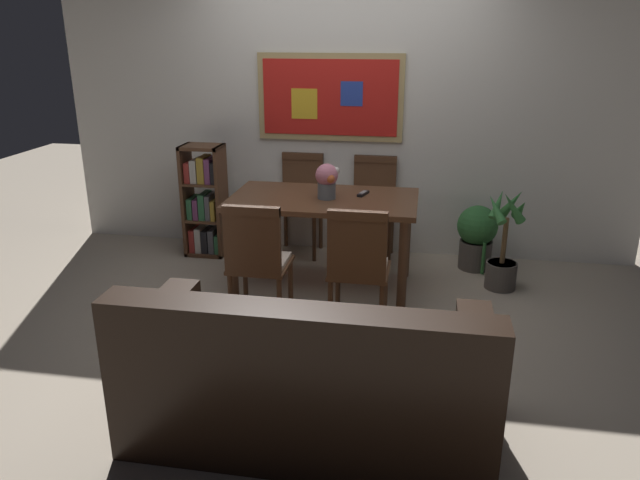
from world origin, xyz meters
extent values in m
plane|color=tan|center=(0.00, 0.00, 0.00)|extent=(12.00, 12.00, 0.00)
cube|color=silver|center=(0.00, 1.47, 1.30)|extent=(5.20, 0.10, 2.60)
cube|color=tan|center=(-0.13, 1.40, 1.41)|extent=(1.29, 0.02, 0.75)
cube|color=red|center=(-0.13, 1.39, 1.41)|extent=(1.19, 0.01, 0.65)
cube|color=gold|center=(-0.36, 1.38, 1.35)|extent=(0.23, 0.00, 0.26)
cube|color=#263FA5|center=(0.06, 1.38, 1.45)|extent=(0.19, 0.00, 0.21)
cube|color=brown|center=(-0.04, 0.51, 0.73)|extent=(1.44, 0.84, 0.04)
cylinder|color=brown|center=(-0.68, 0.17, 0.35)|extent=(0.07, 0.07, 0.71)
cylinder|color=brown|center=(0.61, 0.17, 0.35)|extent=(0.07, 0.07, 0.71)
cylinder|color=brown|center=(-0.68, 0.84, 0.35)|extent=(0.07, 0.07, 0.71)
cylinder|color=brown|center=(0.61, 0.84, 0.35)|extent=(0.07, 0.07, 0.71)
cube|color=brown|center=(-0.38, 1.22, 0.44)|extent=(0.40, 0.40, 0.03)
cube|color=beige|center=(-0.38, 1.22, 0.47)|extent=(0.36, 0.36, 0.03)
cylinder|color=brown|center=(-0.21, 1.39, 0.21)|extent=(0.04, 0.04, 0.42)
cylinder|color=brown|center=(-0.55, 1.39, 0.21)|extent=(0.04, 0.04, 0.42)
cylinder|color=brown|center=(-0.21, 1.05, 0.21)|extent=(0.04, 0.04, 0.42)
cylinder|color=brown|center=(-0.55, 1.05, 0.21)|extent=(0.04, 0.04, 0.42)
cube|color=brown|center=(-0.38, 1.40, 0.68)|extent=(0.38, 0.04, 0.46)
cube|color=brown|center=(-0.38, 1.40, 0.88)|extent=(0.38, 0.05, 0.06)
cube|color=brown|center=(-0.36, -0.19, 0.44)|extent=(0.40, 0.40, 0.03)
cube|color=beige|center=(-0.36, -0.19, 0.47)|extent=(0.36, 0.36, 0.03)
cylinder|color=brown|center=(-0.53, -0.36, 0.21)|extent=(0.04, 0.04, 0.42)
cylinder|color=brown|center=(-0.19, -0.36, 0.21)|extent=(0.04, 0.04, 0.42)
cylinder|color=brown|center=(-0.53, -0.02, 0.21)|extent=(0.04, 0.04, 0.42)
cylinder|color=brown|center=(-0.19, -0.02, 0.21)|extent=(0.04, 0.04, 0.42)
cube|color=brown|center=(-0.36, -0.37, 0.68)|extent=(0.38, 0.04, 0.46)
cube|color=brown|center=(-0.36, -0.37, 0.88)|extent=(0.38, 0.05, 0.06)
cube|color=brown|center=(0.29, 1.20, 0.44)|extent=(0.40, 0.40, 0.03)
cube|color=beige|center=(0.29, 1.20, 0.47)|extent=(0.36, 0.36, 0.03)
cylinder|color=brown|center=(0.46, 1.37, 0.21)|extent=(0.04, 0.04, 0.42)
cylinder|color=brown|center=(0.12, 1.37, 0.21)|extent=(0.04, 0.04, 0.42)
cylinder|color=brown|center=(0.46, 1.03, 0.21)|extent=(0.04, 0.04, 0.42)
cylinder|color=brown|center=(0.12, 1.03, 0.21)|extent=(0.04, 0.04, 0.42)
cube|color=brown|center=(0.29, 1.38, 0.68)|extent=(0.38, 0.04, 0.46)
cube|color=brown|center=(0.29, 1.38, 0.88)|extent=(0.38, 0.05, 0.06)
cube|color=brown|center=(0.33, -0.18, 0.44)|extent=(0.40, 0.40, 0.03)
cube|color=beige|center=(0.33, -0.18, 0.47)|extent=(0.36, 0.36, 0.03)
cylinder|color=brown|center=(0.16, -0.35, 0.21)|extent=(0.04, 0.04, 0.42)
cylinder|color=brown|center=(0.50, -0.35, 0.21)|extent=(0.04, 0.04, 0.42)
cylinder|color=brown|center=(0.16, -0.01, 0.21)|extent=(0.04, 0.04, 0.42)
cylinder|color=brown|center=(0.50, -0.01, 0.21)|extent=(0.04, 0.04, 0.42)
cube|color=brown|center=(0.33, -0.36, 0.68)|extent=(0.38, 0.04, 0.46)
cube|color=brown|center=(0.33, -0.36, 0.88)|extent=(0.38, 0.05, 0.06)
cube|color=black|center=(0.21, -1.31, 0.20)|extent=(1.80, 0.84, 0.40)
cube|color=black|center=(0.21, -1.63, 0.62)|extent=(1.80, 0.20, 0.44)
cube|color=black|center=(-0.60, -1.31, 0.51)|extent=(0.18, 0.80, 0.22)
cube|color=black|center=(1.02, -1.31, 0.51)|extent=(0.18, 0.80, 0.22)
cube|color=#8C6B4C|center=(-0.24, -1.49, 0.56)|extent=(0.32, 0.16, 0.33)
cube|color=#8C6B4C|center=(0.21, -1.49, 0.56)|extent=(0.32, 0.16, 0.33)
cube|color=#B78C33|center=(0.66, -1.49, 0.56)|extent=(0.32, 0.16, 0.33)
cube|color=brown|center=(-1.39, 1.07, 0.51)|extent=(0.03, 0.28, 1.01)
cube|color=brown|center=(-1.06, 1.07, 0.51)|extent=(0.03, 0.28, 1.01)
cube|color=brown|center=(-1.22, 1.07, 0.01)|extent=(0.36, 0.28, 0.03)
cube|color=brown|center=(-1.22, 1.07, 1.00)|extent=(0.36, 0.28, 0.03)
cube|color=brown|center=(-1.22, 1.07, 0.34)|extent=(0.30, 0.28, 0.02)
cube|color=brown|center=(-1.22, 1.07, 0.67)|extent=(0.30, 0.28, 0.02)
cube|color=#B2332D|center=(-1.34, 1.07, 0.14)|extent=(0.05, 0.22, 0.21)
cube|color=beige|center=(-1.28, 1.07, 0.15)|extent=(0.06, 0.22, 0.23)
cube|color=black|center=(-1.22, 1.07, 0.13)|extent=(0.06, 0.22, 0.21)
cube|color=#595960|center=(-1.15, 1.07, 0.14)|extent=(0.05, 0.22, 0.22)
cube|color=#337247|center=(-1.10, 1.07, 0.12)|extent=(0.05, 0.22, 0.17)
cube|color=#337247|center=(-1.34, 1.07, 0.44)|extent=(0.05, 0.22, 0.19)
cube|color=#7F3F72|center=(-1.28, 1.07, 0.44)|extent=(0.05, 0.22, 0.19)
cube|color=#337247|center=(-1.22, 1.07, 0.46)|extent=(0.06, 0.22, 0.23)
cube|color=#595960|center=(-1.17, 1.07, 0.46)|extent=(0.04, 0.22, 0.22)
cube|color=gold|center=(-1.12, 1.07, 0.44)|extent=(0.04, 0.22, 0.18)
cube|color=#B2332D|center=(-1.34, 1.07, 0.78)|extent=(0.05, 0.22, 0.18)
cube|color=beige|center=(-1.28, 1.07, 0.79)|extent=(0.06, 0.22, 0.21)
cube|color=gold|center=(-1.21, 1.07, 0.80)|extent=(0.06, 0.22, 0.23)
cube|color=#7F3F72|center=(-1.15, 1.07, 0.80)|extent=(0.05, 0.22, 0.22)
cube|color=black|center=(-1.09, 1.07, 0.78)|extent=(0.06, 0.22, 0.19)
cylinder|color=#4C4742|center=(1.20, 1.13, 0.13)|extent=(0.28, 0.28, 0.25)
cylinder|color=#332319|center=(1.20, 1.13, 0.24)|extent=(0.25, 0.25, 0.02)
sphere|color=#2D6B33|center=(1.20, 1.13, 0.39)|extent=(0.35, 0.35, 0.35)
cylinder|color=#2D6B33|center=(1.25, 0.98, 0.15)|extent=(0.03, 0.03, 0.28)
cylinder|color=#2D6B33|center=(1.33, 1.22, 0.14)|extent=(0.03, 0.03, 0.29)
cylinder|color=#4C4742|center=(1.37, 0.72, 0.11)|extent=(0.25, 0.25, 0.22)
cylinder|color=#332319|center=(1.37, 0.72, 0.21)|extent=(0.22, 0.22, 0.02)
cylinder|color=brown|center=(1.37, 0.72, 0.40)|extent=(0.04, 0.04, 0.37)
cone|color=#387F3D|center=(1.47, 0.74, 0.66)|extent=(0.12, 0.23, 0.21)
cone|color=#387F3D|center=(1.41, 0.80, 0.69)|extent=(0.22, 0.16, 0.25)
cone|color=#387F3D|center=(1.30, 0.77, 0.69)|extent=(0.17, 0.22, 0.24)
cone|color=#387F3D|center=(1.28, 0.67, 0.67)|extent=(0.19, 0.24, 0.23)
cone|color=#387F3D|center=(1.40, 0.64, 0.70)|extent=(0.23, 0.14, 0.26)
cylinder|color=slate|center=(-0.01, 0.48, 0.81)|extent=(0.14, 0.14, 0.12)
sphere|color=pink|center=(-0.01, 0.48, 0.93)|extent=(0.17, 0.17, 0.17)
sphere|color=pink|center=(-0.04, 0.54, 0.95)|extent=(0.08, 0.08, 0.08)
sphere|color=#D86633|center=(0.03, 0.42, 0.92)|extent=(0.07, 0.07, 0.07)
sphere|color=silver|center=(0.06, 0.50, 0.96)|extent=(0.06, 0.06, 0.06)
cube|color=black|center=(0.26, 0.63, 0.76)|extent=(0.08, 0.16, 0.02)
cube|color=gray|center=(0.26, 0.63, 0.77)|extent=(0.06, 0.10, 0.00)
camera|label=1|loc=(0.72, -3.91, 1.98)|focal=33.71mm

